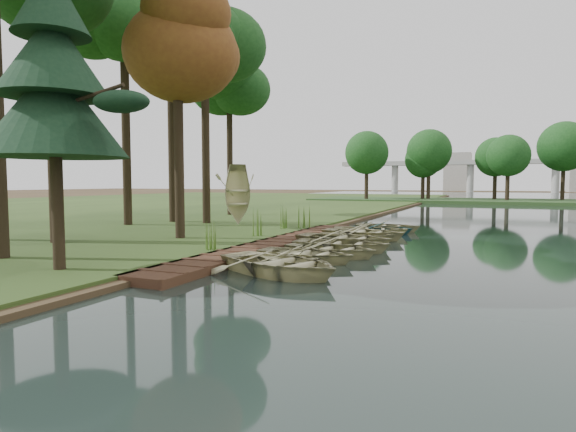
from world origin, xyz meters
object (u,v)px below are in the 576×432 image
at_px(rowboat_0, 279,260).
at_px(rowboat_2, 306,252).
at_px(stored_rowboat, 237,218).
at_px(pine_tree, 53,80).
at_px(boardwalk, 274,245).
at_px(rowboat_1, 294,258).

distance_m(rowboat_0, rowboat_2, 2.38).
height_order(rowboat_2, stored_rowboat, stored_rowboat).
bearing_deg(pine_tree, rowboat_0, 27.67).
height_order(boardwalk, rowboat_1, rowboat_1).
relative_size(rowboat_1, stored_rowboat, 0.89).
height_order(boardwalk, rowboat_0, rowboat_0).
height_order(stored_rowboat, pine_tree, pine_tree).
xyz_separation_m(rowboat_2, pine_tree, (-5.21, -5.17, 4.99)).
relative_size(rowboat_0, rowboat_1, 1.33).
bearing_deg(boardwalk, rowboat_1, -57.40).
distance_m(rowboat_0, pine_tree, 7.78).
bearing_deg(pine_tree, stored_rowboat, 99.74).
distance_m(boardwalk, rowboat_0, 5.70).
xyz_separation_m(rowboat_1, pine_tree, (-5.32, -3.89, 5.02)).
relative_size(rowboat_2, stored_rowboat, 0.98).
bearing_deg(stored_rowboat, pine_tree, -135.80).
xyz_separation_m(boardwalk, pine_tree, (-2.77, -7.88, 5.23)).
distance_m(rowboat_0, stored_rowboat, 13.71).
height_order(rowboat_0, rowboat_2, rowboat_0).
distance_m(rowboat_1, rowboat_2, 1.29).
bearing_deg(rowboat_1, pine_tree, 149.25).
distance_m(boardwalk, pine_tree, 9.85).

